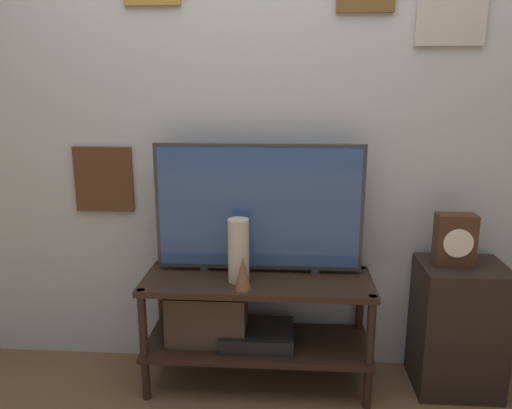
# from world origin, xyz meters

# --- Properties ---
(wall_back) EXTENTS (6.40, 0.08, 2.70)m
(wall_back) POSITION_xyz_m (0.00, 0.50, 1.36)
(wall_back) COLOR #B2BCC6
(wall_back) RESTS_ON ground_plane
(media_console) EXTENTS (1.12, 0.41, 0.57)m
(media_console) POSITION_xyz_m (-0.09, 0.25, 0.36)
(media_console) COLOR black
(media_console) RESTS_ON ground_plane
(television) EXTENTS (1.02, 0.05, 0.65)m
(television) POSITION_xyz_m (0.00, 0.33, 0.90)
(television) COLOR #333338
(television) RESTS_ON media_console
(vase_tall_ceramic) EXTENTS (0.10, 0.10, 0.31)m
(vase_tall_ceramic) POSITION_xyz_m (-0.09, 0.21, 0.72)
(vase_tall_ceramic) COLOR beige
(vase_tall_ceramic) RESTS_ON media_console
(vase_slim_bronze) EXTENTS (0.08, 0.08, 0.16)m
(vase_slim_bronze) POSITION_xyz_m (-0.06, 0.10, 0.65)
(vase_slim_bronze) COLOR brown
(vase_slim_bronze) RESTS_ON media_console
(side_table) EXTENTS (0.40, 0.34, 0.65)m
(side_table) POSITION_xyz_m (0.99, 0.28, 0.32)
(side_table) COLOR black
(side_table) RESTS_ON ground_plane
(mantel_clock) EXTENTS (0.18, 0.11, 0.25)m
(mantel_clock) POSITION_xyz_m (0.93, 0.28, 0.77)
(mantel_clock) COLOR #422819
(mantel_clock) RESTS_ON side_table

